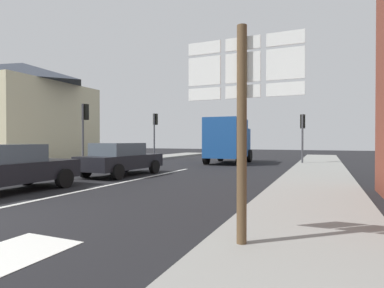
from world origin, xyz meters
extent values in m
plane|color=black|center=(0.00, 10.00, 0.00)|extent=(80.00, 80.00, 0.00)
cube|color=gray|center=(6.72, 8.00, 0.07)|extent=(2.66, 44.00, 0.14)
cube|color=gray|center=(-6.72, 8.00, 0.07)|extent=(2.66, 44.00, 0.14)
cube|color=silver|center=(0.00, 6.00, 0.01)|extent=(0.16, 12.00, 0.01)
cube|color=beige|center=(-13.10, 12.26, 2.79)|extent=(7.31, 7.91, 5.57)
pyramid|color=#2D333D|center=(-13.10, 12.26, 6.38)|extent=(7.68, 8.30, 1.62)
cube|color=beige|center=(-13.10, 16.81, 0.35)|extent=(4.39, 1.20, 0.70)
cube|color=black|center=(-1.88, 2.86, 0.62)|extent=(1.75, 4.20, 0.60)
cube|color=#47515B|center=(-1.88, 2.61, 1.19)|extent=(1.55, 2.10, 0.55)
cylinder|color=black|center=(-2.75, 4.21, 0.32)|extent=(0.22, 0.64, 0.64)
cylinder|color=black|center=(-1.00, 4.21, 0.32)|extent=(0.22, 0.64, 0.64)
cube|color=black|center=(-1.46, 8.05, 0.62)|extent=(1.97, 4.29, 0.60)
cube|color=#47515B|center=(-1.47, 7.80, 1.19)|extent=(1.66, 2.18, 0.55)
cylinder|color=black|center=(-2.26, 9.44, 0.32)|extent=(0.25, 0.65, 0.64)
cylinder|color=black|center=(-0.51, 9.35, 0.32)|extent=(0.25, 0.65, 0.64)
cylinder|color=black|center=(-2.40, 6.75, 0.32)|extent=(0.25, 0.65, 0.64)
cylinder|color=black|center=(-0.65, 6.65, 0.32)|extent=(0.25, 0.65, 0.64)
cube|color=#19478C|center=(0.91, 16.52, 1.75)|extent=(2.33, 3.77, 2.60)
cube|color=#19478C|center=(0.82, 19.02, 1.45)|extent=(2.13, 1.37, 2.00)
cube|color=#47515B|center=(0.82, 19.07, 2.25)|extent=(1.76, 0.16, 0.70)
cylinder|color=black|center=(-0.27, 18.93, 0.45)|extent=(0.31, 0.91, 0.90)
cylinder|color=black|center=(1.93, 19.01, 0.45)|extent=(0.31, 0.91, 0.90)
cylinder|color=black|center=(-0.16, 15.53, 0.45)|extent=(0.31, 0.91, 0.90)
cylinder|color=black|center=(2.04, 15.61, 0.45)|extent=(0.31, 0.91, 0.90)
cylinder|color=brown|center=(5.93, 0.61, 1.60)|extent=(0.14, 0.14, 3.20)
cube|color=white|center=(5.35, 0.66, 2.96)|extent=(0.50, 0.03, 0.18)
cube|color=black|center=(5.35, 0.68, 2.96)|extent=(0.43, 0.01, 0.13)
cube|color=white|center=(5.35, 0.66, 2.62)|extent=(0.50, 0.03, 0.42)
cube|color=black|center=(5.35, 0.68, 2.62)|extent=(0.43, 0.01, 0.32)
cube|color=white|center=(5.35, 0.66, 2.28)|extent=(0.50, 0.03, 0.18)
cube|color=black|center=(5.35, 0.68, 2.28)|extent=(0.43, 0.01, 0.13)
cube|color=white|center=(5.93, 0.66, 2.96)|extent=(0.50, 0.03, 0.18)
cube|color=black|center=(5.93, 0.68, 2.96)|extent=(0.43, 0.01, 0.13)
cube|color=white|center=(5.93, 0.66, 2.62)|extent=(0.50, 0.03, 0.42)
cube|color=black|center=(5.93, 0.68, 2.62)|extent=(0.43, 0.01, 0.32)
cube|color=white|center=(5.93, 0.66, 2.28)|extent=(0.50, 0.03, 0.18)
cube|color=black|center=(5.93, 0.68, 2.28)|extent=(0.43, 0.01, 0.13)
cube|color=white|center=(6.51, 0.66, 2.96)|extent=(0.50, 0.03, 0.18)
cube|color=black|center=(6.51, 0.68, 2.96)|extent=(0.43, 0.01, 0.13)
cube|color=white|center=(6.51, 0.66, 2.62)|extent=(0.50, 0.03, 0.42)
cube|color=black|center=(6.51, 0.68, 2.62)|extent=(0.43, 0.01, 0.32)
cube|color=white|center=(6.51, 0.66, 2.28)|extent=(0.50, 0.03, 0.18)
cube|color=black|center=(6.51, 0.68, 2.28)|extent=(0.43, 0.01, 0.13)
cylinder|color=#47474C|center=(5.69, 17.57, 1.63)|extent=(0.12, 0.12, 3.26)
cube|color=black|center=(5.69, 17.77, 2.81)|extent=(0.30, 0.28, 0.90)
sphere|color=#360303|center=(5.69, 17.91, 3.08)|extent=(0.18, 0.18, 0.18)
sphere|color=orange|center=(5.69, 17.91, 2.80)|extent=(0.18, 0.18, 0.18)
sphere|color=black|center=(5.69, 17.91, 2.52)|extent=(0.18, 0.18, 0.18)
cylinder|color=#47474C|center=(-5.69, 10.21, 1.84)|extent=(0.12, 0.12, 3.67)
cube|color=black|center=(-5.69, 10.41, 3.22)|extent=(0.30, 0.28, 0.90)
sphere|color=#360303|center=(-5.69, 10.55, 3.49)|extent=(0.18, 0.18, 0.18)
sphere|color=orange|center=(-5.69, 10.55, 3.21)|extent=(0.18, 0.18, 0.18)
sphere|color=black|center=(-5.69, 10.55, 2.93)|extent=(0.18, 0.18, 0.18)
cylinder|color=#47474C|center=(-5.69, 18.29, 1.88)|extent=(0.12, 0.12, 3.75)
cube|color=black|center=(-5.69, 18.49, 3.30)|extent=(0.30, 0.28, 0.90)
sphere|color=#360303|center=(-5.69, 18.63, 3.57)|extent=(0.18, 0.18, 0.18)
sphere|color=orange|center=(-5.69, 18.63, 3.29)|extent=(0.18, 0.18, 0.18)
sphere|color=black|center=(-5.69, 18.63, 3.01)|extent=(0.18, 0.18, 0.18)
camera|label=1|loc=(7.00, -3.68, 1.59)|focal=29.17mm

